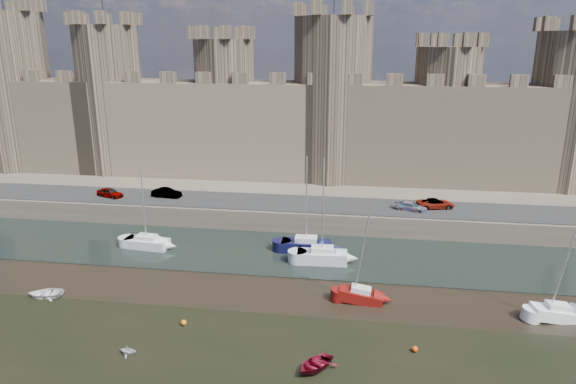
% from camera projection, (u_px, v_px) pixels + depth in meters
% --- Properties ---
extents(water_channel, '(160.00, 12.00, 0.08)m').
position_uv_depth(water_channel, '(296.00, 254.00, 55.70)').
color(water_channel, black).
rests_on(water_channel, ground).
extents(quay, '(160.00, 60.00, 2.50)m').
position_uv_depth(quay, '(323.00, 166.00, 89.53)').
color(quay, '#4C443A').
rests_on(quay, ground).
extents(road, '(160.00, 7.00, 0.10)m').
position_uv_depth(road, '(307.00, 204.00, 64.49)').
color(road, black).
rests_on(road, quay).
extents(castle, '(108.50, 11.00, 29.00)m').
position_uv_depth(castle, '(313.00, 116.00, 75.29)').
color(castle, '#42382B').
rests_on(castle, quay).
extents(car_0, '(4.02, 2.69, 1.27)m').
position_uv_depth(car_0, '(110.00, 193.00, 67.16)').
color(car_0, gray).
rests_on(car_0, quay).
extents(car_1, '(4.04, 1.80, 1.29)m').
position_uv_depth(car_1, '(167.00, 193.00, 67.04)').
color(car_1, gray).
rests_on(car_1, quay).
extents(car_2, '(3.97, 2.47, 1.07)m').
position_uv_depth(car_2, '(411.00, 207.00, 61.84)').
color(car_2, gray).
rests_on(car_2, quay).
extents(car_3, '(4.89, 3.12, 1.26)m').
position_uv_depth(car_3, '(436.00, 204.00, 62.69)').
color(car_3, gray).
rests_on(car_3, quay).
extents(sailboat_0, '(5.15, 2.46, 9.29)m').
position_uv_depth(sailboat_0, '(147.00, 242.00, 57.04)').
color(sailboat_0, silver).
rests_on(sailboat_0, ground).
extents(sailboat_1, '(5.38, 2.20, 10.68)m').
position_uv_depth(sailboat_1, '(306.00, 245.00, 56.03)').
color(sailboat_1, black).
rests_on(sailboat_1, ground).
extents(sailboat_2, '(5.26, 2.29, 11.14)m').
position_uv_depth(sailboat_2, '(322.00, 256.00, 53.12)').
color(sailboat_2, silver).
rests_on(sailboat_2, ground).
extents(sailboat_4, '(3.94, 1.67, 9.08)m').
position_uv_depth(sailboat_4, '(361.00, 295.00, 45.26)').
color(sailboat_4, '#680E0B').
rests_on(sailboat_4, ground).
extents(sailboat_5, '(4.47, 2.33, 9.20)m').
position_uv_depth(sailboat_5, '(557.00, 312.00, 42.37)').
color(sailboat_5, white).
rests_on(sailboat_5, ground).
extents(dinghy_3, '(1.32, 1.15, 0.68)m').
position_uv_depth(dinghy_3, '(128.00, 350.00, 37.71)').
color(dinghy_3, silver).
rests_on(dinghy_3, ground).
extents(dinghy_4, '(3.70, 4.02, 0.68)m').
position_uv_depth(dinghy_4, '(315.00, 366.00, 35.95)').
color(dinghy_4, maroon).
rests_on(dinghy_4, ground).
extents(dinghy_6, '(3.42, 2.60, 0.67)m').
position_uv_depth(dinghy_6, '(45.00, 293.00, 46.26)').
color(dinghy_6, silver).
rests_on(dinghy_6, ground).
extents(buoy_1, '(0.47, 0.47, 0.47)m').
position_uv_depth(buoy_1, '(184.00, 323.00, 41.64)').
color(buoy_1, orange).
rests_on(buoy_1, ground).
extents(buoy_3, '(0.47, 0.47, 0.47)m').
position_uv_depth(buoy_3, '(415.00, 349.00, 38.06)').
color(buoy_3, '#D13E09').
rests_on(buoy_3, ground).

